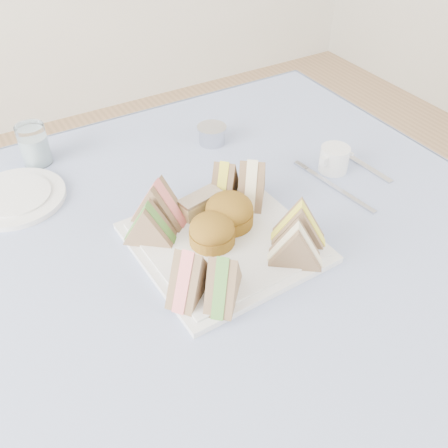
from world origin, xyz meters
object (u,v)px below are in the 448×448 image
table (239,342)px  water_glass (34,145)px  serving_plate (224,242)px  creamer_jug (334,159)px

table → water_glass: bearing=124.3°
serving_plate → table: bearing=27.1°
table → creamer_jug: bearing=11.1°
water_glass → table: bearing=-55.7°
table → serving_plate: bearing=-150.8°
table → creamer_jug: creamer_jug is taller
water_glass → creamer_jug: 0.65m
table → serving_plate: (-0.06, -0.03, 0.38)m
creamer_jug → table: bearing=179.6°
creamer_jug → water_glass: bearing=135.3°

